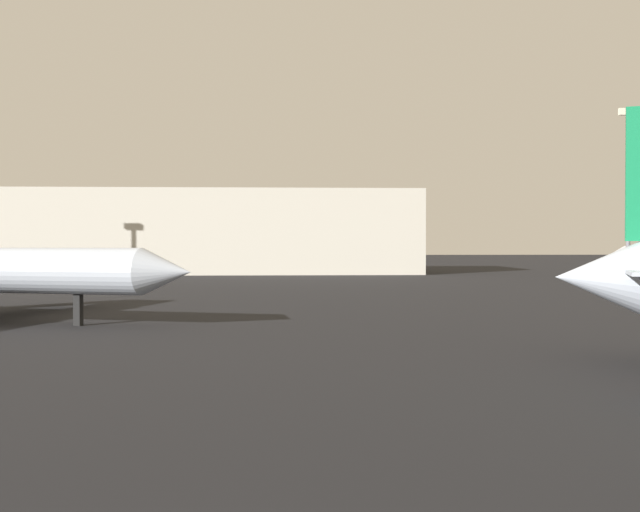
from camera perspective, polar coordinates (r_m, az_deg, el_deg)
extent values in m
cone|color=#B2BCCC|center=(34.08, 19.77, -1.50)|extent=(4.17, 3.99, 3.03)
cone|color=#B2BCCC|center=(46.32, -11.29, -1.16)|extent=(3.80, 3.61, 2.83)
cylinder|color=#4C4C54|center=(57.95, -21.48, -1.34)|extent=(2.99, 2.28, 1.59)
cube|color=black|center=(49.20, -17.43, -3.83)|extent=(0.55, 0.55, 1.90)
cone|color=silver|center=(102.43, 20.95, -0.14)|extent=(4.05, 3.84, 3.04)
cylinder|color=slate|center=(97.94, 21.82, 3.84)|extent=(0.50, 0.50, 20.02)
cube|color=#F2EACC|center=(99.01, 21.86, 9.86)|extent=(2.40, 0.50, 0.80)
cube|color=beige|center=(131.13, -9.15, 1.73)|extent=(73.37, 23.91, 13.47)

